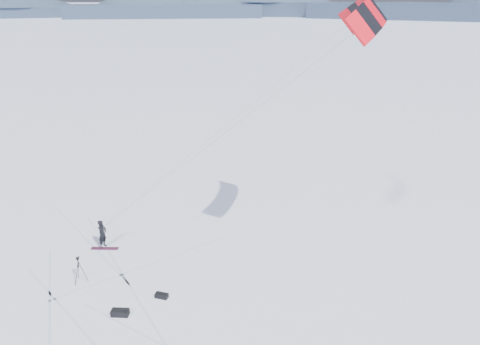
% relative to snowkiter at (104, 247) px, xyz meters
% --- Properties ---
extents(ground, '(1800.00, 1800.00, 0.00)m').
position_rel_snowkiter_xyz_m(ground, '(0.46, -3.25, 0.00)').
color(ground, white).
extents(horizon_hills, '(704.00, 704.00, 10.63)m').
position_rel_snowkiter_xyz_m(horizon_hills, '(0.46, -3.25, 4.72)').
color(horizon_hills, '#202D3D').
rests_on(horizon_hills, ground).
extents(snow_tracks, '(14.76, 10.25, 0.01)m').
position_rel_snowkiter_xyz_m(snow_tracks, '(-0.19, -3.60, 0.00)').
color(snow_tracks, silver).
rests_on(snow_tracks, ground).
extents(snowkiter, '(0.48, 0.67, 1.71)m').
position_rel_snowkiter_xyz_m(snowkiter, '(0.00, 0.00, 0.00)').
color(snowkiter, black).
rests_on(snowkiter, ground).
extents(snowboard, '(1.61, 0.56, 0.04)m').
position_rel_snowkiter_xyz_m(snowboard, '(0.15, -0.17, 0.02)').
color(snowboard, '#61163A').
rests_on(snowboard, ground).
extents(tripod, '(0.67, 0.66, 1.41)m').
position_rel_snowkiter_xyz_m(tripod, '(0.43, -3.45, 0.91)').
color(tripod, black).
rests_on(tripod, ground).
extents(gear_bag_a, '(0.84, 0.48, 0.36)m').
position_rel_snowkiter_xyz_m(gear_bag_a, '(3.62, -5.63, 0.16)').
color(gear_bag_a, black).
rests_on(gear_bag_a, ground).
extents(gear_bag_b, '(0.65, 0.36, 0.28)m').
position_rel_snowkiter_xyz_m(gear_bag_b, '(5.02, -3.98, 0.12)').
color(gear_bag_b, black).
rests_on(gear_bag_b, ground).
extents(power_kite, '(14.86, 5.97, 12.60)m').
position_rel_snowkiter_xyz_m(power_kite, '(13.62, 0.56, 12.86)').
color(power_kite, red).
rests_on(power_kite, ground).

